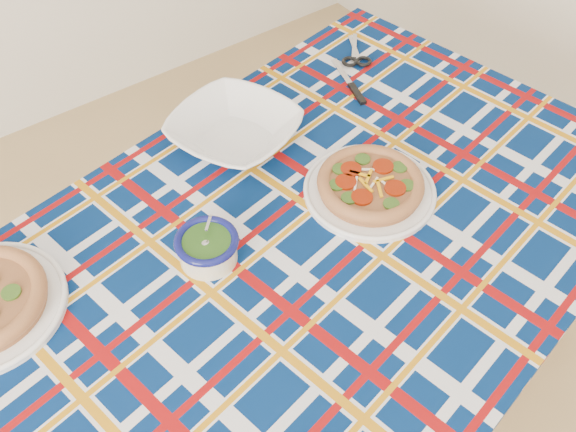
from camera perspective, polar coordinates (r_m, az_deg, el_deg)
dining_table at (r=1.31m, az=1.58°, el=-4.18°), size 1.61×1.18×0.69m
tablecloth at (r=1.29m, az=1.61°, el=-3.56°), size 1.65×1.21×0.10m
main_focaccia_plate at (r=1.33m, az=7.34°, el=2.85°), size 0.34×0.34×0.05m
pesto_bowl at (r=1.21m, az=-7.19°, el=-2.68°), size 0.15×0.15×0.07m
serving_bowl at (r=1.44m, az=-4.77°, el=7.56°), size 0.35×0.35×0.07m
table_knife at (r=1.66m, az=4.91°, el=12.57°), size 0.08×0.20×0.01m
kitchen_scissors at (r=1.75m, az=5.92°, el=14.76°), size 0.17×0.19×0.01m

